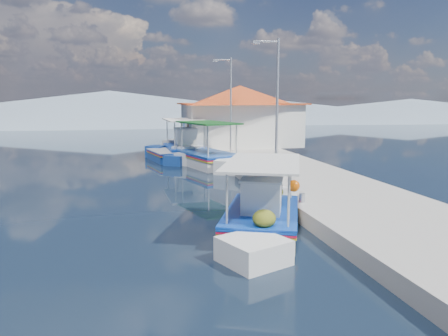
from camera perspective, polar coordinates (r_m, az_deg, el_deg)
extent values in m
plane|color=black|center=(16.68, -5.98, -4.46)|extent=(160.00, 160.00, 0.00)
cube|color=gray|center=(23.68, 6.70, 0.21)|extent=(5.00, 44.00, 0.50)
cylinder|color=#A5A8AD|center=(14.61, 10.34, -3.92)|extent=(0.20, 0.20, 0.30)
cylinder|color=#A5A8AD|center=(19.22, 4.65, -0.64)|extent=(0.20, 0.20, 0.30)
cylinder|color=#A5A8AD|center=(24.96, 0.66, 1.66)|extent=(0.20, 0.20, 0.30)
cylinder|color=#A5A8AD|center=(30.80, -1.83, 3.10)|extent=(0.20, 0.20, 0.30)
cube|color=silver|center=(12.97, 5.08, -7.55)|extent=(3.32, 4.39, 0.86)
cube|color=silver|center=(14.97, -1.24, -4.79)|extent=(1.88, 1.88, 0.95)
cube|color=silver|center=(11.23, 13.38, -10.45)|extent=(1.83, 1.83, 0.81)
cube|color=#0C3BA4|center=(12.86, 5.11, -5.85)|extent=(3.41, 4.52, 0.05)
cube|color=red|center=(12.88, 5.11, -6.16)|extent=(3.41, 4.52, 0.05)
cube|color=gold|center=(12.90, 5.10, -6.43)|extent=(3.41, 4.52, 0.04)
cube|color=#0C3BA4|center=(12.84, 5.11, -5.57)|extent=(3.42, 4.49, 0.05)
cube|color=brown|center=(12.85, 5.11, -5.69)|extent=(3.14, 4.25, 0.05)
cube|color=silver|center=(12.53, 5.93, -3.75)|extent=(1.46, 1.50, 1.00)
cube|color=silver|center=(12.42, 5.97, -1.43)|extent=(1.58, 1.62, 0.05)
cylinder|color=beige|center=(13.54, -1.89, -1.75)|extent=(0.06, 0.06, 1.45)
cylinder|color=beige|center=(14.44, 3.46, -1.07)|extent=(0.06, 0.06, 1.45)
cylinder|color=beige|center=(10.96, 7.40, -4.45)|extent=(0.06, 0.06, 1.45)
cylinder|color=beige|center=(12.05, 13.09, -3.36)|extent=(0.06, 0.06, 1.45)
cube|color=silver|center=(12.56, 5.21, 0.71)|extent=(3.41, 4.42, 0.06)
ellipsoid|color=#424913|center=(13.56, 0.54, -3.74)|extent=(0.69, 0.76, 0.52)
ellipsoid|color=#424913|center=(14.28, 1.60, -3.24)|extent=(0.58, 0.64, 0.43)
ellipsoid|color=#424913|center=(11.75, 10.88, -6.09)|extent=(0.62, 0.68, 0.46)
sphere|color=#E85C07|center=(13.67, 6.65, -1.89)|extent=(0.36, 0.36, 0.36)
cube|color=silver|center=(25.08, -2.14, 0.76)|extent=(3.36, 4.61, 1.05)
cube|color=silver|center=(27.79, -1.40, 1.87)|extent=(2.16, 2.16, 1.17)
cube|color=silver|center=(22.45, -3.02, -0.24)|extent=(2.10, 2.10, 1.00)
cube|color=#0C3BA4|center=(25.02, -2.15, 1.87)|extent=(3.46, 4.74, 0.07)
cube|color=red|center=(25.03, -2.14, 1.67)|extent=(3.46, 4.74, 0.06)
cube|color=gold|center=(25.04, -2.14, 1.49)|extent=(3.46, 4.74, 0.04)
cube|color=navy|center=(25.01, -2.15, 2.04)|extent=(3.47, 4.71, 0.06)
cube|color=brown|center=(25.01, -2.15, 1.97)|extent=(3.16, 4.47, 0.06)
cylinder|color=beige|center=(26.75, -3.57, 4.34)|extent=(0.08, 0.08, 1.78)
cylinder|color=beige|center=(26.54, 0.23, 4.32)|extent=(0.08, 0.08, 1.78)
cylinder|color=beige|center=(23.34, -4.87, 3.62)|extent=(0.08, 0.08, 1.78)
cylinder|color=beige|center=(23.10, -0.52, 3.59)|extent=(0.08, 0.08, 1.78)
cube|color=#0D4416|center=(24.85, -2.17, 6.03)|extent=(3.46, 4.64, 0.08)
cube|color=navy|center=(27.65, -7.77, 1.37)|extent=(2.25, 3.33, 0.85)
cube|color=navy|center=(29.63, -7.20, 2.11)|extent=(1.60, 1.60, 0.94)
cube|color=navy|center=(25.72, -8.41, 0.77)|extent=(1.55, 1.55, 0.80)
cube|color=#0C3BA4|center=(27.60, -7.79, 2.18)|extent=(2.32, 3.43, 0.05)
cube|color=red|center=(27.60, -7.78, 2.03)|extent=(2.32, 3.43, 0.04)
cube|color=gold|center=(27.61, -7.78, 1.90)|extent=(2.32, 3.43, 0.04)
cube|color=silver|center=(27.59, -7.79, 2.31)|extent=(2.32, 3.40, 0.04)
cube|color=brown|center=(27.59, -7.79, 2.25)|extent=(2.11, 3.24, 0.04)
cube|color=silver|center=(28.66, -5.20, 1.79)|extent=(2.50, 4.55, 1.05)
cube|color=silver|center=(31.59, -5.66, 2.71)|extent=(2.37, 2.37, 1.16)
cube|color=silver|center=(25.81, -4.66, 0.98)|extent=(2.30, 2.30, 1.00)
cube|color=#0C3BA4|center=(28.60, -5.22, 2.76)|extent=(2.57, 4.69, 0.07)
cube|color=red|center=(28.61, -5.21, 2.58)|extent=(2.57, 4.69, 0.06)
cube|color=gold|center=(28.62, -5.21, 2.43)|extent=(2.57, 4.69, 0.04)
cube|color=#0C3BA4|center=(28.59, -5.22, 2.91)|extent=(2.59, 4.64, 0.06)
cube|color=brown|center=(28.59, -5.22, 2.84)|extent=(2.31, 4.45, 0.06)
cube|color=silver|center=(28.20, -5.18, 4.00)|extent=(1.33, 1.49, 1.22)
cube|color=silver|center=(28.15, -5.20, 5.28)|extent=(1.45, 1.60, 0.07)
cylinder|color=beige|center=(30.31, -7.30, 4.85)|extent=(0.08, 0.08, 1.77)
cylinder|color=beige|center=(30.46, -3.79, 4.93)|extent=(0.08, 0.08, 1.77)
cylinder|color=beige|center=(26.58, -6.91, 4.25)|extent=(0.08, 0.08, 1.77)
cylinder|color=beige|center=(26.75, -2.91, 4.34)|extent=(0.08, 0.08, 1.77)
cube|color=silver|center=(28.45, -5.27, 6.39)|extent=(2.61, 4.55, 0.08)
cube|color=silver|center=(32.17, 2.06, 5.77)|extent=(8.00, 6.00, 3.00)
cube|color=#B84619|center=(32.11, 2.08, 8.53)|extent=(8.64, 6.48, 0.10)
pyramid|color=#B84619|center=(32.11, 2.09, 9.69)|extent=(10.49, 10.49, 1.40)
cube|color=brown|center=(30.47, -4.77, 4.61)|extent=(0.06, 1.00, 2.00)
cube|color=#0C3BA4|center=(32.91, -5.36, 5.99)|extent=(0.06, 1.20, 0.90)
cylinder|color=#A5A8AD|center=(19.19, 7.07, 7.86)|extent=(0.12, 0.12, 6.00)
cylinder|color=#A5A8AD|center=(19.18, 5.77, 16.42)|extent=(1.00, 0.08, 0.08)
cube|color=#A5A8AD|center=(19.03, 4.28, 16.34)|extent=(0.30, 0.14, 0.14)
cylinder|color=#A5A8AD|center=(27.85, 0.90, 8.33)|extent=(0.12, 0.12, 6.00)
cylinder|color=#A5A8AD|center=(27.84, -0.11, 14.20)|extent=(1.00, 0.08, 0.08)
cube|color=#A5A8AD|center=(27.74, -1.15, 14.12)|extent=(0.30, 0.14, 0.14)
cone|color=gray|center=(72.21, -14.96, 7.74)|extent=(96.00, 96.00, 5.50)
cone|color=gray|center=(76.94, 8.18, 7.39)|extent=(76.80, 76.80, 3.80)
cone|color=gray|center=(88.77, 23.61, 7.08)|extent=(89.60, 89.60, 4.20)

